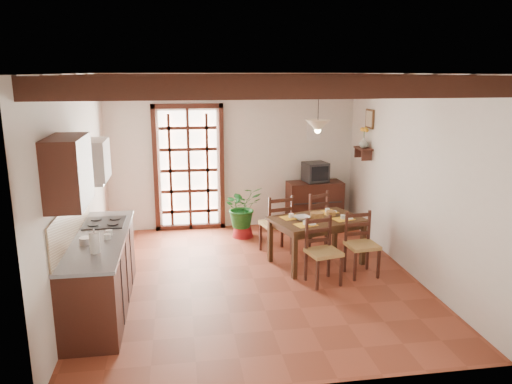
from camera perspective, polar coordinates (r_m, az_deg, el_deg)
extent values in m
plane|color=brown|center=(7.10, -0.30, -9.85)|extent=(5.00, 5.00, 0.00)
cube|color=silver|center=(9.10, -2.67, 4.59)|extent=(4.50, 0.02, 2.80)
cube|color=silver|center=(4.30, 4.69, -5.81)|extent=(4.50, 0.02, 2.80)
cube|color=silver|center=(6.72, -19.66, 0.55)|extent=(0.02, 5.00, 2.80)
cube|color=silver|center=(7.34, 17.34, 1.78)|extent=(0.02, 5.00, 2.80)
cube|color=white|center=(6.51, -0.33, 13.39)|extent=(4.50, 5.00, 0.02)
cube|color=black|center=(4.45, 3.79, 11.83)|extent=(4.50, 0.14, 0.20)
cube|color=black|center=(5.27, 1.75, 12.13)|extent=(4.50, 0.14, 0.20)
cube|color=black|center=(6.10, 0.27, 12.34)|extent=(4.50, 0.14, 0.20)
cube|color=black|center=(6.93, -0.86, 12.49)|extent=(4.50, 0.14, 0.20)
cube|color=black|center=(7.76, -1.75, 12.60)|extent=(4.50, 0.14, 0.20)
cube|color=black|center=(8.59, -2.47, 12.70)|extent=(4.50, 0.14, 0.20)
cube|color=white|center=(9.09, -7.67, 2.55)|extent=(1.01, 0.02, 2.11)
cube|color=#351810|center=(8.90, -7.89, 9.71)|extent=(1.26, 0.10, 0.08)
cube|color=#351810|center=(9.05, -11.40, 2.35)|extent=(0.08, 0.10, 2.28)
cube|color=#351810|center=(9.07, -3.93, 2.62)|extent=(0.08, 0.10, 2.28)
cube|color=#351810|center=(9.02, -7.66, 2.47)|extent=(1.01, 0.03, 2.02)
cube|color=#351810|center=(6.38, -17.27, -8.99)|extent=(0.60, 2.20, 0.88)
cube|color=slate|center=(6.22, -17.56, -5.07)|extent=(0.64, 2.25, 0.04)
cube|color=tan|center=(6.21, -20.32, -3.11)|extent=(0.02, 2.20, 0.50)
cube|color=#351810|center=(5.34, -20.68, 2.21)|extent=(0.35, 0.80, 0.70)
cube|color=white|center=(6.57, -18.27, 3.49)|extent=(0.38, 0.60, 0.50)
cube|color=silver|center=(6.62, -18.10, 1.19)|extent=(0.32, 0.55, 0.04)
cube|color=black|center=(6.74, -16.91, -3.39)|extent=(0.50, 0.55, 0.02)
cylinder|color=white|center=(5.66, -17.95, -5.57)|extent=(0.11, 0.11, 0.24)
cylinder|color=silver|center=(5.99, -18.89, -5.39)|extent=(0.14, 0.14, 0.10)
cube|color=#392312|center=(7.47, 6.98, -3.18)|extent=(1.49, 1.18, 0.05)
cube|color=#392312|center=(7.49, 6.96, -3.69)|extent=(1.34, 1.06, 0.09)
cube|color=#392312|center=(8.18, 9.01, -4.33)|extent=(0.08, 0.08, 0.66)
cube|color=#392312|center=(7.59, 1.64, -5.61)|extent=(0.08, 0.08, 0.66)
cube|color=#392312|center=(7.64, 12.13, -5.79)|extent=(0.08, 0.08, 0.66)
cube|color=#392312|center=(7.00, 4.43, -7.34)|extent=(0.08, 0.08, 0.66)
cube|color=#A98547|center=(6.84, 7.74, -6.85)|extent=(0.49, 0.48, 0.05)
cube|color=#351810|center=(6.91, 7.12, -4.62)|extent=(0.42, 0.13, 0.46)
cube|color=#351810|center=(6.92, 7.68, -8.59)|extent=(0.47, 0.46, 0.45)
cube|color=#A98547|center=(7.21, 12.04, -5.99)|extent=(0.45, 0.43, 0.05)
cube|color=#351810|center=(7.28, 11.54, -3.89)|extent=(0.42, 0.08, 0.45)
cube|color=#351810|center=(7.29, 11.96, -7.64)|extent=(0.43, 0.41, 0.44)
cube|color=#A98547|center=(7.92, 2.30, -3.64)|extent=(0.53, 0.51, 0.05)
cube|color=#351810|center=(7.70, 2.86, -2.28)|extent=(0.44, 0.14, 0.49)
cube|color=#351810|center=(8.00, 2.28, -5.27)|extent=(0.51, 0.49, 0.48)
cube|color=#A98547|center=(8.24, 6.26, -3.06)|extent=(0.59, 0.58, 0.05)
cube|color=#351810|center=(8.05, 7.18, -1.70)|extent=(0.40, 0.25, 0.48)
cube|color=#351810|center=(8.31, 6.22, -4.62)|extent=(0.56, 0.55, 0.47)
cube|color=yellow|center=(7.21, 4.93, -3.97)|extent=(0.30, 0.22, 0.01)
cube|color=yellow|center=(7.39, 9.82, -3.69)|extent=(0.30, 0.22, 0.01)
cube|color=yellow|center=(7.59, 4.20, -3.06)|extent=(0.30, 0.22, 0.01)
cube|color=yellow|center=(7.76, 8.87, -2.82)|extent=(0.30, 0.22, 0.01)
cylinder|color=olive|center=(7.47, 6.98, -3.03)|extent=(0.20, 0.20, 0.08)
imported|color=white|center=(7.38, 5.29, -2.95)|extent=(0.27, 0.27, 0.05)
cube|color=#351810|center=(9.32, 6.69, -1.41)|extent=(1.02, 0.49, 0.85)
cube|color=black|center=(9.18, 6.80, 2.31)|extent=(0.47, 0.44, 0.35)
cube|color=black|center=(9.00, 7.11, 2.08)|extent=(0.33, 0.08, 0.26)
cube|color=white|center=(9.31, 6.59, 6.89)|extent=(0.25, 0.03, 0.32)
cone|color=maroon|center=(8.77, -1.54, -4.42)|extent=(0.37, 0.37, 0.23)
imported|color=#144C19|center=(8.64, -1.55, -1.52)|extent=(2.08, 1.92, 1.90)
cube|color=#351810|center=(8.71, 12.17, 4.89)|extent=(0.20, 0.42, 0.03)
cube|color=#351810|center=(8.57, 12.55, 4.12)|extent=(0.18, 0.03, 0.18)
cube|color=#351810|center=(8.88, 11.75, 4.48)|extent=(0.18, 0.03, 0.18)
imported|color=#B2BFB2|center=(8.70, 12.20, 5.54)|extent=(0.15, 0.15, 0.15)
sphere|color=yellow|center=(8.67, 12.27, 6.91)|extent=(0.14, 0.14, 0.14)
cylinder|color=#144C19|center=(8.69, 12.22, 5.93)|extent=(0.01, 0.01, 0.28)
cube|color=brown|center=(8.68, 12.87, 8.15)|extent=(0.03, 0.32, 0.32)
cube|color=#C3B292|center=(8.68, 12.77, 8.15)|extent=(0.01, 0.26, 0.26)
cylinder|color=black|center=(7.26, 7.17, 10.54)|extent=(0.01, 0.01, 0.70)
cone|color=beige|center=(7.29, 7.08, 7.64)|extent=(0.36, 0.36, 0.14)
sphere|color=#FFD88C|center=(7.30, 7.06, 7.02)|extent=(0.09, 0.09, 0.09)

